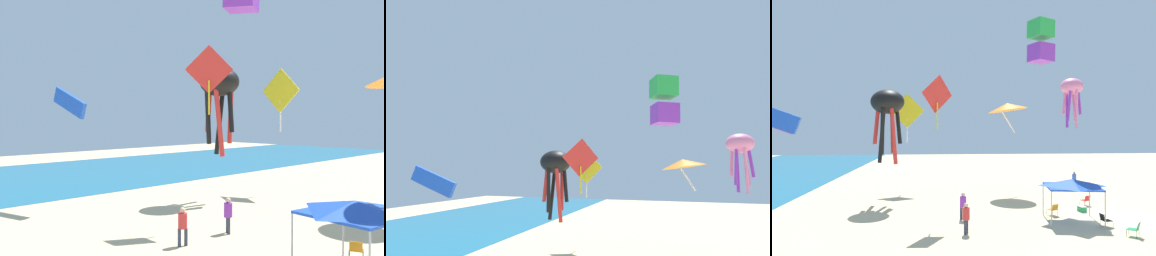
# 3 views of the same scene
# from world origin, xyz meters

# --- Properties ---
(ocean_strip) EXTENTS (120.00, 23.42, 0.02)m
(ocean_strip) POSITION_xyz_m (0.00, 35.48, 0.01)
(ocean_strip) COLOR teal
(ocean_strip) RESTS_ON ground
(canopy_tent) EXTENTS (3.68, 3.65, 2.72)m
(canopy_tent) POSITION_xyz_m (-0.71, 3.25, 2.44)
(canopy_tent) COLOR #B7B7BC
(canopy_tent) RESTS_ON ground
(folding_chair_near_cooler) EXTENTS (0.77, 0.71, 0.82)m
(folding_chair_near_cooler) POSITION_xyz_m (0.87, 3.90, 0.47)
(folding_chair_near_cooler) COLOR black
(folding_chair_near_cooler) RESTS_ON ground
(person_near_umbrella) EXTENTS (0.42, 0.42, 1.78)m
(person_near_umbrella) POSITION_xyz_m (0.33, 10.13, 1.04)
(person_near_umbrella) COLOR #33384C
(person_near_umbrella) RESTS_ON ground
(person_far_stroller) EXTENTS (0.44, 0.41, 1.73)m
(person_far_stroller) POSITION_xyz_m (-2.70, 10.20, 1.02)
(person_far_stroller) COLOR #33384C
(person_far_stroller) RESTS_ON ground
(kite_octopus_black) EXTENTS (2.69, 2.69, 5.98)m
(kite_octopus_black) POSITION_xyz_m (6.09, 15.80, 7.80)
(kite_octopus_black) COLOR black
(kite_diamond_yellow) EXTENTS (0.22, 3.35, 4.78)m
(kite_diamond_yellow) POSITION_xyz_m (11.80, 14.71, 7.55)
(kite_diamond_yellow) COLOR yellow
(kite_parafoil_blue) EXTENTS (0.37, 3.55, 2.11)m
(kite_parafoil_blue) POSITION_xyz_m (-2.05, 21.24, 6.63)
(kite_parafoil_blue) COLOR blue
(kite_diamond_red) EXTENTS (1.63, 2.00, 3.62)m
(kite_diamond_red) POSITION_xyz_m (0.74, 11.80, 8.09)
(kite_diamond_red) COLOR red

